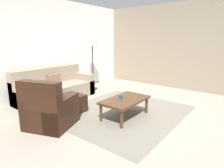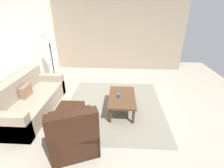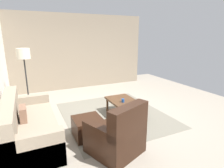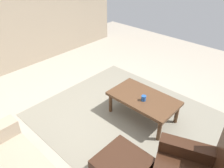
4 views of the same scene
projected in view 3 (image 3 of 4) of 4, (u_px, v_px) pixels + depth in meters
The scene contains 9 objects.
ground_plane at pixel (114, 115), 4.85m from camera, with size 8.00×8.00×0.00m, color gray.
stone_feature_panel at pixel (80, 52), 7.11m from camera, with size 0.12×5.20×2.80m, color gray.
area_rug at pixel (114, 114), 4.85m from camera, with size 2.85×2.50×0.01m, color slate.
couch_main at pixel (26, 127), 3.58m from camera, with size 2.14×0.92×0.88m.
armchair_leather at pixel (118, 137), 3.19m from camera, with size 1.04×1.04×0.95m.
ottoman at pixel (88, 127), 3.77m from camera, with size 0.56×0.56×0.40m, color black.
coffee_table at pixel (124, 103), 4.67m from camera, with size 1.10×0.64×0.41m.
cup at pixel (123, 101), 4.57m from camera, with size 0.07×0.07×0.09m, color #1E478C.
lamp_standing at pixel (24, 60), 4.63m from camera, with size 0.32×0.32×1.71m.
Camera 3 is at (-4.03, 1.96, 2.02)m, focal length 29.55 mm.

